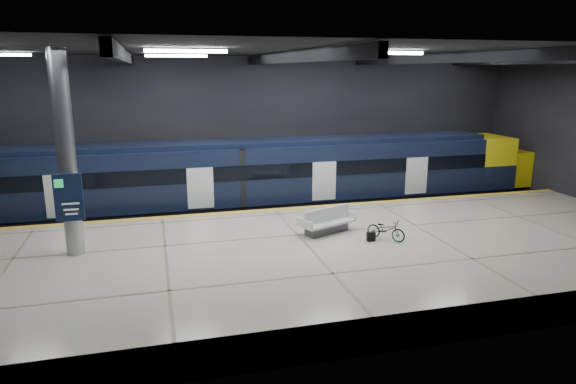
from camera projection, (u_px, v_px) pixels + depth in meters
name	position (u px, v px, depth m)	size (l,w,h in m)	color
ground	(291.00, 253.00, 20.99)	(30.00, 30.00, 0.00)	black
room_shell	(291.00, 112.00, 19.66)	(30.10, 16.10, 8.05)	black
platform	(309.00, 262.00, 18.52)	(30.00, 11.00, 1.10)	beige
safety_strip	(275.00, 210.00, 23.32)	(30.00, 0.40, 0.01)	yellow
rails	(263.00, 215.00, 26.14)	(30.00, 1.52, 0.16)	gray
train	(293.00, 175.00, 26.08)	(29.40, 2.84, 3.79)	black
bench	(327.00, 224.00, 19.96)	(2.47, 1.73, 1.01)	#595B60
bicycle	(386.00, 229.00, 19.12)	(0.53, 1.52, 0.80)	#99999E
pannier_bag	(371.00, 236.00, 19.03)	(0.30, 0.18, 0.35)	black
info_column	(67.00, 158.00, 16.98)	(0.90, 0.78, 6.90)	#9EA0A5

